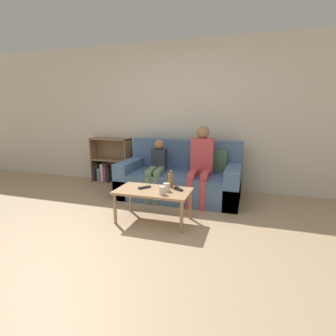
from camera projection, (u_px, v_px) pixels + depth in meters
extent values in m
plane|color=tan|center=(124.00, 246.00, 2.78)|extent=(22.00, 22.00, 0.00)
cube|color=beige|center=(182.00, 117.00, 4.75)|extent=(12.00, 0.06, 2.60)
cube|color=#4C6B93|center=(179.00, 188.00, 4.32)|extent=(1.94, 0.97, 0.32)
cube|color=#466288|center=(178.00, 177.00, 4.20)|extent=(1.50, 0.79, 0.10)
cube|color=#4C6B93|center=(186.00, 154.00, 4.59)|extent=(1.94, 0.18, 0.49)
cube|color=#4C6B93|center=(132.00, 176.00, 4.55)|extent=(0.22, 0.97, 0.58)
cube|color=#4C6B93|center=(233.00, 184.00, 4.04)|extent=(0.22, 0.97, 0.58)
cube|color=#4C7556|center=(216.00, 161.00, 4.30)|extent=(0.36, 0.12, 0.36)
cube|color=#8E7051|center=(94.00, 160.00, 5.29)|extent=(0.02, 0.28, 0.88)
cube|color=#8E7051|center=(128.00, 162.00, 5.06)|extent=(0.02, 0.28, 0.88)
cube|color=#8E7051|center=(114.00, 159.00, 5.30)|extent=(0.78, 0.02, 0.88)
cube|color=#8E7051|center=(112.00, 181.00, 5.27)|extent=(0.78, 0.28, 0.02)
cube|color=#8E7051|center=(111.00, 160.00, 5.17)|extent=(0.73, 0.28, 0.02)
cube|color=#8E7051|center=(110.00, 139.00, 5.08)|extent=(0.78, 0.28, 0.02)
cube|color=#232328|center=(97.00, 172.00, 5.32)|extent=(0.06, 0.23, 0.32)
cube|color=#232328|center=(99.00, 171.00, 5.30)|extent=(0.04, 0.17, 0.36)
cube|color=#6699A8|center=(101.00, 174.00, 5.30)|extent=(0.04, 0.22, 0.26)
cube|color=beige|center=(104.00, 172.00, 5.26)|extent=(0.07, 0.17, 0.34)
cube|color=#993D84|center=(107.00, 174.00, 5.25)|extent=(0.05, 0.19, 0.28)
cube|color=#232328|center=(110.00, 174.00, 5.24)|extent=(0.07, 0.23, 0.28)
cylinder|color=#A87F56|center=(115.00, 209.00, 3.29)|extent=(0.04, 0.04, 0.39)
cylinder|color=#A87F56|center=(182.00, 217.00, 3.04)|extent=(0.04, 0.04, 0.39)
cylinder|color=#A87F56|center=(130.00, 198.00, 3.71)|extent=(0.04, 0.04, 0.39)
cylinder|color=#A87F56|center=(190.00, 205.00, 3.45)|extent=(0.04, 0.04, 0.39)
cube|color=#A87F56|center=(153.00, 191.00, 3.33)|extent=(0.95, 0.52, 0.03)
cylinder|color=#C6474C|center=(189.00, 195.00, 3.79)|extent=(0.09, 0.09, 0.42)
cylinder|color=#C6474C|center=(202.00, 196.00, 3.74)|extent=(0.09, 0.09, 0.42)
cube|color=#C6474C|center=(193.00, 174.00, 3.97)|extent=(0.11, 0.44, 0.09)
cube|color=#C6474C|center=(206.00, 175.00, 3.92)|extent=(0.11, 0.44, 0.09)
cube|color=#C6474C|center=(202.00, 156.00, 4.14)|extent=(0.35, 0.21, 0.57)
sphere|color=#936B4C|center=(203.00, 132.00, 4.06)|extent=(0.20, 0.20, 0.20)
cylinder|color=#66845B|center=(148.00, 191.00, 3.99)|extent=(0.10, 0.10, 0.42)
cylinder|color=#66845B|center=(156.00, 191.00, 3.97)|extent=(0.10, 0.10, 0.42)
cube|color=#66845B|center=(152.00, 171.00, 4.18)|extent=(0.14, 0.45, 0.09)
cube|color=#66845B|center=(159.00, 171.00, 4.15)|extent=(0.14, 0.45, 0.09)
cube|color=#282D38|center=(159.00, 160.00, 4.38)|extent=(0.25, 0.22, 0.36)
sphere|color=#936B4C|center=(159.00, 144.00, 4.33)|extent=(0.17, 0.17, 0.17)
cylinder|color=silver|center=(166.00, 187.00, 3.27)|extent=(0.08, 0.08, 0.10)
cylinder|color=silver|center=(162.00, 191.00, 3.13)|extent=(0.08, 0.08, 0.10)
cube|color=black|center=(179.00, 189.00, 3.34)|extent=(0.15, 0.16, 0.02)
cube|color=black|center=(145.00, 187.00, 3.40)|extent=(0.14, 0.16, 0.02)
cylinder|color=olive|center=(171.00, 181.00, 3.42)|extent=(0.07, 0.07, 0.18)
cylinder|color=olive|center=(171.00, 172.00, 3.40)|extent=(0.03, 0.03, 0.05)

